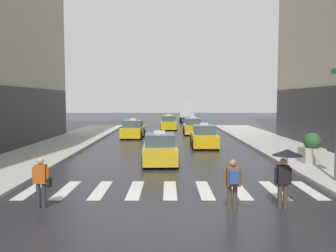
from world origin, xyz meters
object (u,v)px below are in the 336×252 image
Objects in this scene: taxi_second at (202,137)px; taxi_third at (132,130)px; box_truck at (185,110)px; pedestrian_with_umbrella at (284,162)px; taxi_fourth at (191,127)px; pedestrian_with_handbag at (39,180)px; pedestrian_with_backpack at (231,181)px; taxi_fifth at (167,123)px; taxi_lead at (158,149)px; planter_near_corner at (310,149)px.

taxi_second is 0.99× the size of taxi_third.
pedestrian_with_umbrella is (0.73, -44.14, -0.34)m from box_truck.
pedestrian_with_handbag is (-6.64, -24.05, 0.21)m from taxi_fourth.
pedestrian_with_handbag is (-6.12, 0.37, -0.04)m from pedestrian_with_backpack.
box_truck is 44.62m from pedestrian_with_handbag.
taxi_fourth is 2.76× the size of pedestrian_with_backpack.
taxi_third is 20.70m from pedestrian_with_handbag.
taxi_fourth is at bearing 88.78° from pedestrian_with_backpack.
box_truck is 3.93× the size of pedestrian_with_umbrella.
taxi_second is at bearing -80.11° from taxi_fifth.
pedestrian_with_backpack is at bearing -73.68° from taxi_lead.
taxi_lead is 1.01× the size of taxi_second.
box_truck is at bearing 84.44° from taxi_lead.
taxi_third reaches higher than pedestrian_with_handbag.
taxi_fourth is at bearing 79.30° from taxi_lead.
box_truck is (3.49, 35.91, 1.13)m from taxi_lead.
box_truck is (2.95, 14.54, 1.13)m from taxi_fifth.
pedestrian_with_umbrella is at bearing -71.43° from taxi_third.
taxi_second is 16.06m from pedestrian_with_handbag.
box_truck is 37.15m from planter_near_corner.
taxi_fifth is at bearing 88.53° from taxi_lead.
taxi_lead is at bearing 106.32° from pedestrian_with_backpack.
pedestrian_with_umbrella is at bearing 8.61° from pedestrian_with_backpack.
planter_near_corner is at bearing 31.42° from pedestrian_with_handbag.
taxi_second is at bearing -89.10° from taxi_fourth.
box_truck is at bearing 89.34° from taxi_second.
box_truck is 44.15m from pedestrian_with_umbrella.
pedestrian_with_backpack is (5.24, -21.05, 0.25)m from taxi_third.
box_truck is at bearing 80.81° from pedestrian_with_handbag.
taxi_fourth is at bearing 74.56° from pedestrian_with_handbag.
taxi_second is at bearing 124.22° from planter_near_corner.
taxi_lead is at bearing 65.91° from pedestrian_with_handbag.
planter_near_corner is (4.66, -36.84, -0.98)m from box_truck.
taxi_fifth is (-2.46, 5.45, 0.00)m from taxi_fourth.
taxi_second and taxi_third have the same top height.
taxi_third is 0.60× the size of box_truck.
planter_near_corner is (11.79, 7.20, -0.06)m from pedestrian_with_handbag.
taxi_third is at bearing -104.98° from box_truck.
taxi_second is at bearing 87.43° from pedestrian_with_backpack.
pedestrian_with_backpack is 6.13m from pedestrian_with_handbag.
taxi_fourth is at bearing 106.99° from planter_near_corner.
taxi_lead and taxi_third have the same top height.
taxi_fifth is at bearing 114.28° from taxi_fourth.
taxi_third reaches higher than planter_near_corner.
taxi_third is at bearing 87.57° from pedestrian_with_handbag.
pedestrian_with_handbag is (-6.79, -14.55, 0.21)m from taxi_second.
taxi_fourth is at bearing 90.90° from taxi_second.
pedestrian_with_umbrella reaches higher than pedestrian_with_handbag.
taxi_fourth is 0.60× the size of box_truck.
box_truck reaches higher than taxi_second.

